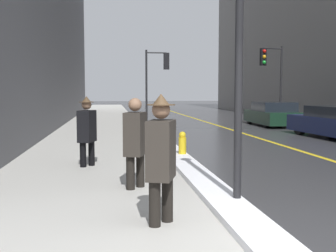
% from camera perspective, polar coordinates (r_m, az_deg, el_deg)
% --- Properties ---
extents(ground_plane, '(160.00, 160.00, 0.00)m').
position_cam_1_polar(ground_plane, '(4.91, 11.49, -16.06)').
color(ground_plane, '#38383A').
extents(sidewalk_slab, '(4.00, 80.00, 0.01)m').
position_cam_1_polar(sidewalk_slab, '(19.41, -9.13, -0.56)').
color(sidewalk_slab, '#B2AFA8').
rests_on(sidewalk_slab, ground).
extents(road_centre_stripe, '(0.16, 80.00, 0.00)m').
position_cam_1_polar(road_centre_stripe, '(20.18, 8.16, -0.37)').
color(road_centre_stripe, gold).
rests_on(road_centre_stripe, ground).
extents(snow_bank_curb, '(0.59, 11.09, 0.11)m').
position_cam_1_polar(snow_bank_curb, '(9.52, 2.73, -5.52)').
color(snow_bank_curb, white).
rests_on(snow_bank_curb, ground).
extents(lamp_post, '(0.28, 0.28, 4.47)m').
position_cam_1_polar(lamp_post, '(6.50, 9.63, 13.24)').
color(lamp_post, black).
rests_on(lamp_post, ground).
extents(traffic_light_near, '(1.31, 0.32, 4.03)m').
position_cam_1_polar(traffic_light_near, '(23.18, -1.30, 7.51)').
color(traffic_light_near, black).
rests_on(traffic_light_near, ground).
extents(traffic_light_far, '(1.30, 0.46, 4.17)m').
position_cam_1_polar(traffic_light_far, '(22.91, 13.73, 7.68)').
color(traffic_light_far, black).
rests_on(traffic_light_far, ground).
extents(pedestrian_trailing, '(0.45, 0.59, 1.71)m').
position_cam_1_polar(pedestrian_trailing, '(5.43, -0.94, -3.80)').
color(pedestrian_trailing, black).
rests_on(pedestrian_trailing, ground).
extents(pedestrian_in_glasses, '(0.46, 0.76, 1.63)m').
position_cam_1_polar(pedestrian_in_glasses, '(7.50, -4.43, -1.74)').
color(pedestrian_in_glasses, black).
rests_on(pedestrian_in_glasses, ground).
extents(pedestrian_in_fedora, '(0.43, 0.57, 1.64)m').
position_cam_1_polar(pedestrian_in_fedora, '(9.88, -10.93, -0.32)').
color(pedestrian_in_fedora, black).
rests_on(pedestrian_in_fedora, ground).
extents(parked_car_dark_green, '(1.97, 4.30, 1.23)m').
position_cam_1_polar(parked_car_dark_green, '(22.47, 14.05, 1.53)').
color(parked_car_dark_green, black).
rests_on(parked_car_dark_green, ground).
extents(fire_hydrant, '(0.20, 0.20, 0.70)m').
position_cam_1_polar(fire_hydrant, '(11.05, 1.96, -2.59)').
color(fire_hydrant, gold).
rests_on(fire_hydrant, ground).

